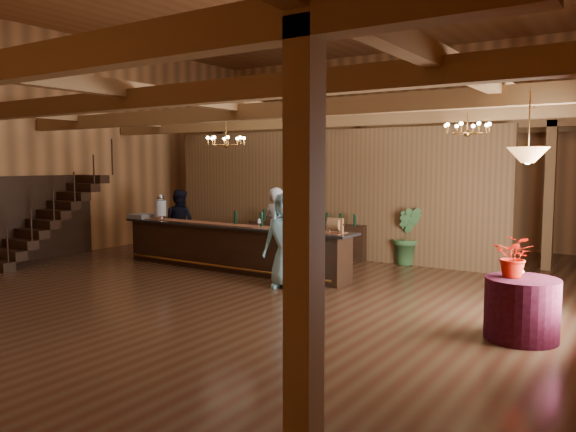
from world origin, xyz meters
The scene contains 25 objects.
floor centered at (0.00, 0.00, 0.00)m, with size 14.00×14.00×0.00m, color #422214.
wall_back centered at (0.00, 7.00, 2.75)m, with size 12.00×0.10×5.50m, color #B9753E.
wall_left centered at (-6.00, 0.00, 2.75)m, with size 0.10×14.00×5.50m, color #B9753E.
beam_grid centered at (0.00, 0.51, 3.24)m, with size 11.90×13.90×0.39m.
support_posts centered at (0.00, -0.50, 1.60)m, with size 9.20×10.20×3.20m.
partition_wall centered at (-0.50, 3.50, 1.55)m, with size 9.00×0.18×3.10m, color brown.
staircase centered at (-5.45, -0.74, 1.00)m, with size 1.00×2.80×2.00m.
backroom_boxes centered at (-0.29, 5.50, 0.53)m, with size 4.10×0.60×1.10m.
tasting_bar centered at (-1.20, 0.76, 0.50)m, with size 5.87×0.86×0.99m.
beverage_dispenser centered at (-3.39, 0.85, 1.26)m, with size 0.26×0.26×0.60m.
glass_rack_tray centered at (-3.94, 0.77, 1.03)m, with size 0.50×0.50×0.10m, color gray.
raffle_drum centered at (1.39, 0.67, 1.15)m, with size 0.34×0.24×0.30m.
bar_bottle_0 centered at (-1.16, 0.88, 1.13)m, with size 0.07×0.07×0.30m, color black.
bar_bottle_1 centered at (-0.46, 0.86, 1.13)m, with size 0.07×0.07×0.30m, color black.
backbar_shelf centered at (-0.71, 3.12, 0.42)m, with size 2.99×0.47×0.84m, color black.
round_table centered at (5.00, -0.89, 0.41)m, with size 0.94×0.94×0.81m, color #461020.
chandelier_left centered at (-1.22, 0.66, 2.77)m, with size 0.80×0.80×0.59m.
chandelier_right centered at (3.53, 1.60, 2.92)m, with size 0.80×0.80×0.44m.
pendant_lamp centered at (5.00, -0.89, 2.40)m, with size 0.52×0.52×0.90m.
bartender centered at (-0.49, 1.50, 0.89)m, with size 0.65×0.42×1.77m, color silver.
staff_second centered at (-3.49, 1.57, 0.82)m, with size 0.80×0.62×1.64m, color black.
guest centered at (0.73, 0.01, 0.89)m, with size 0.87×0.56×1.77m, color #8FD7E4.
floor_plant centered at (1.78, 3.44, 0.66)m, with size 0.72×0.58×1.32m, color #37612D.
table_flowers centered at (4.89, -0.89, 1.09)m, with size 0.50×0.43×0.55m, color #BC1606.
table_vase centered at (4.92, -0.85, 0.95)m, with size 0.14×0.14×0.27m, color gold.
Camera 1 is at (6.38, -8.55, 2.30)m, focal length 35.00 mm.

